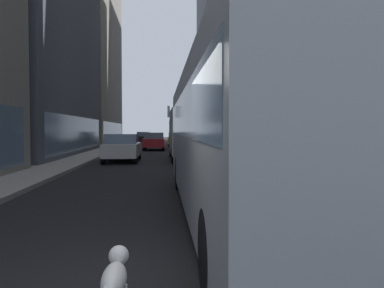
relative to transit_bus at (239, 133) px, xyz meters
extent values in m
plane|color=black|center=(-1.20, 30.87, -1.78)|extent=(120.00, 120.00, 0.00)
cube|color=#9E9991|center=(-6.90, 30.87, -1.70)|extent=(2.40, 110.00, 0.15)
cube|color=gray|center=(4.50, 30.87, -1.70)|extent=(2.40, 110.00, 0.15)
cube|color=slate|center=(-7.62, 19.59, -0.18)|extent=(0.08, 16.51, 2.40)
cube|color=slate|center=(-7.79, 40.87, -0.18)|extent=(0.08, 18.31, 2.40)
cube|color=slate|center=(4.78, 3.30, -0.18)|extent=(0.08, 20.57, 2.40)
cube|color=slate|center=(5.85, 27.87, -0.18)|extent=(0.08, 19.55, 2.40)
cube|color=#4C515B|center=(10.70, 51.85, 15.46)|extent=(11.47, 22.07, 34.48)
cube|color=slate|center=(4.98, 51.85, -0.18)|extent=(0.08, 19.87, 2.40)
cube|color=#999EA3|center=(0.00, -0.01, -0.10)|extent=(2.55, 11.50, 2.75)
cube|color=slate|center=(0.00, -0.01, 0.39)|extent=(2.57, 11.04, 0.90)
cube|color=black|center=(0.00, 5.69, -1.23)|extent=(2.55, 0.16, 0.44)
cylinder|color=black|center=(-1.12, 3.54, -1.28)|extent=(0.30, 1.00, 1.00)
cylinder|color=black|center=(1.13, 3.54, -1.28)|extent=(0.30, 1.00, 1.00)
cylinder|color=black|center=(-1.12, -4.16, -1.28)|extent=(0.30, 1.00, 1.00)
cube|color=silver|center=(-1.45, 5.14, 0.72)|extent=(0.08, 0.24, 0.40)
cube|color=#B7BABF|center=(0.00, 28.12, -1.08)|extent=(1.74, 4.55, 0.75)
cube|color=slate|center=(0.00, 27.89, -0.43)|extent=(1.60, 2.05, 0.55)
cylinder|color=black|center=(-0.76, 29.98, -1.46)|extent=(0.22, 0.64, 0.64)
cylinder|color=black|center=(0.76, 29.98, -1.46)|extent=(0.22, 0.64, 0.64)
cylinder|color=black|center=(-0.76, 26.26, -1.46)|extent=(0.22, 0.64, 0.64)
cylinder|color=black|center=(0.76, 26.26, -1.46)|extent=(0.22, 0.64, 0.64)
cube|color=black|center=(-4.00, 40.95, -1.08)|extent=(1.74, 4.13, 0.75)
cube|color=slate|center=(-4.00, 40.75, -0.43)|extent=(1.60, 1.86, 0.55)
cylinder|color=black|center=(-4.76, 42.60, -1.46)|extent=(0.22, 0.64, 0.64)
cylinder|color=black|center=(-3.24, 42.60, -1.46)|extent=(0.22, 0.64, 0.64)
cylinder|color=black|center=(-4.76, 39.30, -1.46)|extent=(0.22, 0.64, 0.64)
cylinder|color=black|center=(-3.24, 39.30, -1.46)|extent=(0.22, 0.64, 0.64)
cube|color=silver|center=(-4.00, 14.25, -1.08)|extent=(1.92, 4.54, 0.75)
cube|color=slate|center=(-4.00, 14.02, -0.43)|extent=(1.77, 2.04, 0.55)
cylinder|color=black|center=(-4.85, 16.11, -1.46)|extent=(0.22, 0.64, 0.64)
cylinder|color=black|center=(-3.15, 16.11, -1.46)|extent=(0.22, 0.64, 0.64)
cylinder|color=black|center=(-4.85, 12.40, -1.46)|extent=(0.22, 0.64, 0.64)
cylinder|color=black|center=(-3.15, 12.40, -1.46)|extent=(0.22, 0.64, 0.64)
cube|color=yellow|center=(0.00, 34.10, -1.08)|extent=(1.94, 4.05, 0.75)
cube|color=slate|center=(0.00, 33.90, -0.43)|extent=(1.79, 1.82, 0.55)
cylinder|color=black|center=(-0.86, 35.70, -1.46)|extent=(0.22, 0.64, 0.64)
cylinder|color=black|center=(0.86, 35.70, -1.46)|extent=(0.22, 0.64, 0.64)
cylinder|color=black|center=(-0.86, 32.49, -1.46)|extent=(0.22, 0.64, 0.64)
cylinder|color=black|center=(0.86, 32.49, -1.46)|extent=(0.22, 0.64, 0.64)
cube|color=red|center=(-2.40, 27.07, -1.08)|extent=(1.92, 4.59, 0.75)
cube|color=slate|center=(-2.40, 26.84, -0.43)|extent=(1.76, 2.06, 0.55)
cylinder|color=black|center=(-3.25, 28.95, -1.46)|extent=(0.22, 0.64, 0.64)
cylinder|color=black|center=(-1.55, 28.95, -1.46)|extent=(0.22, 0.64, 0.64)
cylinder|color=black|center=(-3.25, 25.19, -1.46)|extent=(0.22, 0.64, 0.64)
cylinder|color=black|center=(-1.55, 25.19, -1.46)|extent=(0.22, 0.64, 0.64)
cube|color=silver|center=(0.00, 18.08, -0.28)|extent=(2.30, 2.00, 2.10)
cube|color=silver|center=(0.00, 14.33, -0.03)|extent=(2.30, 5.50, 2.60)
cylinder|color=black|center=(-1.01, 18.08, -1.33)|extent=(0.28, 0.90, 0.90)
cylinder|color=black|center=(1.01, 18.08, -1.33)|extent=(0.28, 0.90, 0.90)
cylinder|color=black|center=(-1.01, 12.58, -1.33)|extent=(0.28, 0.90, 0.90)
cylinder|color=black|center=(1.01, 12.58, -1.33)|extent=(0.28, 0.90, 0.90)
ellipsoid|color=white|center=(-2.13, -4.86, -1.25)|extent=(0.22, 0.60, 0.26)
sphere|color=white|center=(-2.13, -4.48, -1.16)|extent=(0.20, 0.20, 0.20)
sphere|color=black|center=(-2.19, -4.46, -1.14)|extent=(0.07, 0.07, 0.07)
sphere|color=black|center=(-2.07, -4.46, -1.14)|extent=(0.07, 0.07, 0.07)
sphere|color=black|center=(-2.08, -4.76, -1.21)|extent=(0.04, 0.04, 0.04)
sphere|color=black|center=(-2.19, -4.94, -1.23)|extent=(0.04, 0.04, 0.04)
sphere|color=black|center=(-2.11, -5.04, -1.19)|extent=(0.04, 0.04, 0.04)
camera|label=1|loc=(-1.71, -8.17, 0.08)|focal=35.21mm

